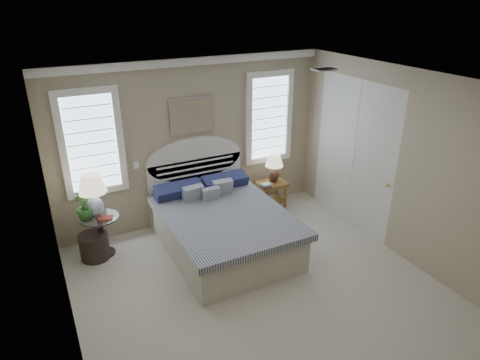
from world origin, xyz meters
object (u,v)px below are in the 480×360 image
(nightstand_right, at_px, (271,190))
(lamp_left, at_px, (93,191))
(bed, at_px, (221,224))
(floor_pot, at_px, (94,246))
(lamp_right, at_px, (274,165))
(side_table_left, at_px, (101,231))

(nightstand_right, distance_m, lamp_left, 3.05)
(bed, bearing_deg, floor_pot, 162.81)
(floor_pot, xyz_separation_m, lamp_right, (3.13, 0.16, 0.65))
(floor_pot, bearing_deg, lamp_left, 41.79)
(side_table_left, distance_m, lamp_right, 3.04)
(side_table_left, distance_m, floor_pot, 0.24)
(lamp_left, height_order, lamp_right, lamp_left)
(bed, bearing_deg, lamp_left, 159.02)
(bed, relative_size, side_table_left, 3.61)
(bed, distance_m, side_table_left, 1.75)
(floor_pot, relative_size, lamp_right, 0.83)
(side_table_left, bearing_deg, nightstand_right, 1.94)
(nightstand_right, bearing_deg, side_table_left, -178.06)
(side_table_left, xyz_separation_m, floor_pot, (-0.13, -0.04, -0.19))
(bed, xyz_separation_m, lamp_left, (-1.68, 0.64, 0.64))
(bed, relative_size, floor_pot, 5.40)
(floor_pot, height_order, lamp_left, lamp_left)
(floor_pot, bearing_deg, nightstand_right, 2.63)
(bed, bearing_deg, side_table_left, 160.26)
(floor_pot, distance_m, lamp_left, 0.84)
(nightstand_right, relative_size, lamp_right, 1.04)
(side_table_left, relative_size, lamp_right, 1.24)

